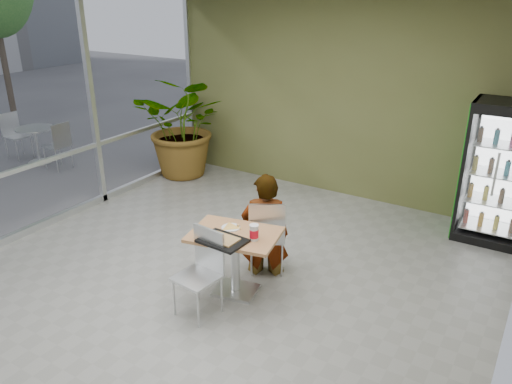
# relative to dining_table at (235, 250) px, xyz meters

# --- Properties ---
(ground) EXTENTS (7.00, 7.00, 0.00)m
(ground) POSITION_rel_dining_table_xyz_m (-0.29, -0.12, -0.54)
(ground) COLOR gray
(ground) RESTS_ON ground
(room_envelope) EXTENTS (6.00, 7.00, 3.20)m
(room_envelope) POSITION_rel_dining_table_xyz_m (-0.29, -0.12, 1.06)
(room_envelope) COLOR silver
(room_envelope) RESTS_ON ground
(storefront_frame) EXTENTS (0.10, 7.00, 3.20)m
(storefront_frame) POSITION_rel_dining_table_xyz_m (-3.29, -0.12, 1.06)
(storefront_frame) COLOR silver
(storefront_frame) RESTS_ON ground
(dining_table) EXTENTS (1.07, 0.85, 0.75)m
(dining_table) POSITION_rel_dining_table_xyz_m (0.00, 0.00, 0.00)
(dining_table) COLOR #AD7E4A
(dining_table) RESTS_ON ground
(chair_far) EXTENTS (0.58, 0.58, 0.95)m
(chair_far) POSITION_rel_dining_table_xyz_m (0.09, 0.54, 0.02)
(chair_far) COLOR silver
(chair_far) RESTS_ON ground
(chair_near) EXTENTS (0.46, 0.46, 0.93)m
(chair_near) POSITION_rel_dining_table_xyz_m (-0.10, -0.44, 0.01)
(chair_near) COLOR silver
(chair_near) RESTS_ON ground
(seated_woman) EXTENTS (0.68, 0.61, 1.56)m
(seated_woman) POSITION_rel_dining_table_xyz_m (0.04, 0.58, -0.06)
(seated_woman) COLOR black
(seated_woman) RESTS_ON ground
(pizza_plate) EXTENTS (0.29, 0.29, 0.03)m
(pizza_plate) POSITION_rel_dining_table_xyz_m (-0.10, 0.08, 0.23)
(pizza_plate) COLOR silver
(pizza_plate) RESTS_ON dining_table
(soda_cup) EXTENTS (0.10, 0.10, 0.18)m
(soda_cup) POSITION_rel_dining_table_xyz_m (0.26, -0.02, 0.30)
(soda_cup) COLOR silver
(soda_cup) RESTS_ON dining_table
(napkin_stack) EXTENTS (0.18, 0.18, 0.02)m
(napkin_stack) POSITION_rel_dining_table_xyz_m (-0.24, -0.15, 0.22)
(napkin_stack) COLOR silver
(napkin_stack) RESTS_ON dining_table
(cafeteria_tray) EXTENTS (0.50, 0.37, 0.03)m
(cafeteria_tray) POSITION_rel_dining_table_xyz_m (0.01, -0.23, 0.23)
(cafeteria_tray) COLOR black
(cafeteria_tray) RESTS_ON dining_table
(beverage_fridge) EXTENTS (0.88, 0.68, 1.90)m
(beverage_fridge) POSITION_rel_dining_table_xyz_m (2.20, 2.93, 0.42)
(beverage_fridge) COLOR black
(beverage_fridge) RESTS_ON ground
(potted_plant) EXTENTS (1.94, 1.77, 1.84)m
(potted_plant) POSITION_rel_dining_table_xyz_m (-2.90, 2.71, 0.38)
(potted_plant) COLOR #276327
(potted_plant) RESTS_ON ground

